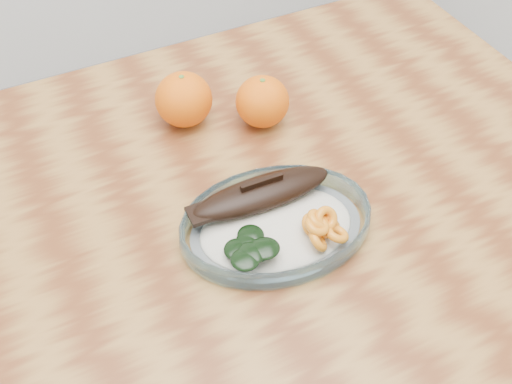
# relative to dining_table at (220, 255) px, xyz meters

# --- Properties ---
(dining_table) EXTENTS (1.20, 0.80, 0.75)m
(dining_table) POSITION_rel_dining_table_xyz_m (0.00, 0.00, 0.00)
(dining_table) COLOR brown
(dining_table) RESTS_ON ground
(plated_meal) EXTENTS (0.52, 0.52, 0.08)m
(plated_meal) POSITION_rel_dining_table_xyz_m (0.05, -0.07, 0.12)
(plated_meal) COLOR white
(plated_meal) RESTS_ON dining_table
(orange_left) EXTENTS (0.09, 0.09, 0.09)m
(orange_left) POSITION_rel_dining_table_xyz_m (0.03, 0.19, 0.14)
(orange_left) COLOR #FF5305
(orange_left) RESTS_ON dining_table
(orange_right) EXTENTS (0.08, 0.08, 0.08)m
(orange_right) POSITION_rel_dining_table_xyz_m (0.14, 0.14, 0.14)
(orange_right) COLOR #FF5305
(orange_right) RESTS_ON dining_table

